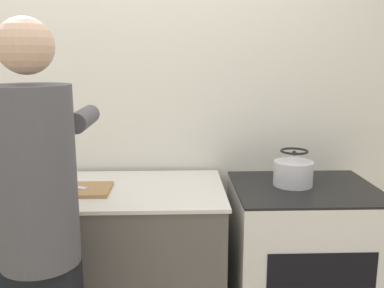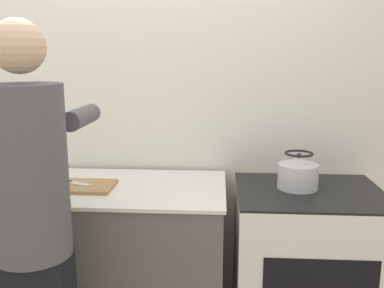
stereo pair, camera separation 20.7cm
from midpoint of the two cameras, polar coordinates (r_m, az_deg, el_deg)
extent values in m
cube|color=silver|center=(2.55, -10.14, 5.08)|extent=(8.00, 0.05, 2.60)
cube|color=#5B5651|center=(2.52, -20.20, -15.84)|extent=(1.78, 0.65, 0.90)
cube|color=silver|center=(2.36, -20.98, -5.86)|extent=(1.80, 0.67, 0.02)
cube|color=silver|center=(2.46, 11.94, -15.99)|extent=(0.74, 0.63, 0.90)
cube|color=black|center=(2.29, 12.41, -5.77)|extent=(0.74, 0.63, 0.01)
cylinder|color=#4C4C51|center=(1.71, -23.49, -4.09)|extent=(0.30, 0.30, 0.67)
sphere|color=#D1A889|center=(1.66, -24.82, 11.81)|extent=(0.20, 0.20, 0.20)
cylinder|color=#4C4C51|center=(1.98, -24.43, 3.05)|extent=(0.08, 0.30, 0.08)
cylinder|color=#4C4C51|center=(1.90, -17.31, 3.24)|extent=(0.08, 0.30, 0.08)
cube|color=#A87A4C|center=(2.26, -17.76, -5.87)|extent=(0.34, 0.23, 0.02)
cube|color=silver|center=(2.26, -17.81, -5.57)|extent=(0.13, 0.09, 0.01)
cube|color=black|center=(2.33, -19.78, -5.21)|extent=(0.08, 0.06, 0.01)
cylinder|color=silver|center=(2.29, 10.84, -3.89)|extent=(0.21, 0.21, 0.13)
cone|color=silver|center=(2.27, 10.92, -1.93)|extent=(0.16, 0.16, 0.03)
sphere|color=black|center=(2.26, 10.95, -1.23)|extent=(0.02, 0.02, 0.02)
torus|color=black|center=(2.26, 10.96, -0.96)|extent=(0.15, 0.15, 0.01)
camera|label=1|loc=(0.10, -92.86, -0.59)|focal=40.00mm
camera|label=2|loc=(0.10, 87.14, 0.59)|focal=40.00mm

